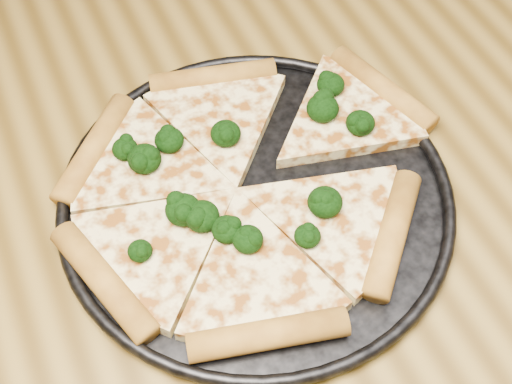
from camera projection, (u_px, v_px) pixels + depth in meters
name	position (u px, v px, depth m)	size (l,w,h in m)	color
dining_table	(144.00, 261.00, 0.68)	(1.20, 0.90, 0.75)	brown
pizza_pan	(256.00, 198.00, 0.60)	(0.34, 0.34, 0.02)	black
pizza	(244.00, 185.00, 0.60)	(0.36, 0.31, 0.02)	#F0DF93
broccoli_florets	(242.00, 169.00, 0.60)	(0.24, 0.17, 0.02)	black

